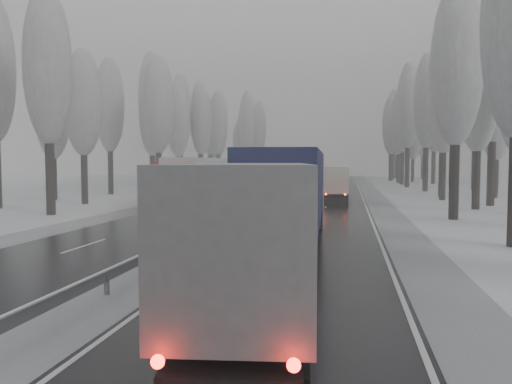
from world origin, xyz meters
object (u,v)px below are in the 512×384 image
(truck_grey_tarp, at_px, (258,221))
(truck_red_white, at_px, (197,180))
(truck_blue_box, at_px, (292,191))
(truck_cream_box, at_px, (338,181))
(box_truck_distant, at_px, (332,175))
(truck_red_red, at_px, (180,180))

(truck_grey_tarp, relative_size, truck_red_white, 0.93)
(truck_blue_box, xyz_separation_m, truck_cream_box, (1.60, 28.34, -0.54))
(truck_blue_box, bearing_deg, truck_cream_box, 84.82)
(truck_blue_box, xyz_separation_m, truck_red_white, (-9.45, 15.22, -0.10))
(truck_cream_box, bearing_deg, box_truck_distant, 92.73)
(truck_cream_box, xyz_separation_m, truck_red_white, (-11.05, -13.12, 0.44))
(truck_grey_tarp, relative_size, truck_blue_box, 0.89)
(truck_grey_tarp, xyz_separation_m, truck_cream_box, (1.50, 37.92, -0.25))
(truck_blue_box, bearing_deg, truck_red_white, 119.89)
(truck_grey_tarp, distance_m, box_truck_distant, 86.30)
(truck_blue_box, height_order, truck_red_red, truck_blue_box)
(truck_grey_tarp, bearing_deg, box_truck_distant, 83.59)
(truck_blue_box, relative_size, box_truck_distant, 2.31)
(truck_grey_tarp, distance_m, truck_cream_box, 37.95)
(truck_blue_box, distance_m, truck_cream_box, 28.39)
(truck_red_white, bearing_deg, truck_red_red, 117.06)
(truck_blue_box, distance_m, truck_red_white, 17.91)
(truck_blue_box, xyz_separation_m, truck_red_red, (-12.75, 20.67, -0.29))
(truck_red_white, xyz_separation_m, truck_red_red, (-3.30, 5.46, -0.19))
(truck_cream_box, distance_m, box_truck_distant, 48.43)
(truck_grey_tarp, xyz_separation_m, truck_blue_box, (-0.10, 9.59, 0.29))
(truck_red_white, bearing_deg, box_truck_distant, 77.63)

